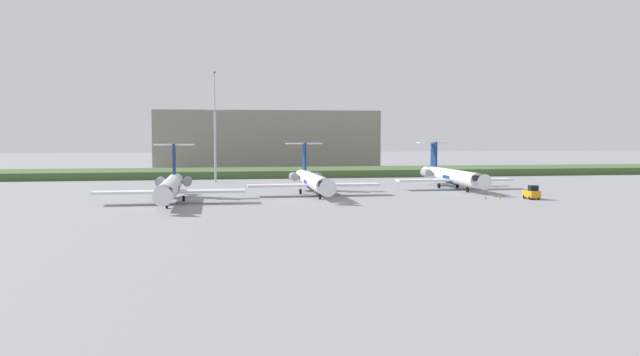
{
  "coord_description": "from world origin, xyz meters",
  "views": [
    {
      "loc": [
        -17.94,
        -97.58,
        10.62
      ],
      "look_at": [
        0.0,
        12.59,
        3.0
      ],
      "focal_mm": 36.27,
      "sensor_mm": 36.0,
      "label": 1
    }
  ],
  "objects_px": {
    "regional_jet_nearest": "(170,186)",
    "antenna_mast": "(215,137)",
    "safety_cone_front_marker": "(485,197)",
    "safety_cone_rear_marker": "(525,196)",
    "regional_jet_third": "(452,176)",
    "baggage_tug": "(532,193)",
    "safety_cone_mid_marker": "(499,197)",
    "regional_jet_second": "(313,180)"
  },
  "relations": [
    {
      "from": "regional_jet_second",
      "to": "baggage_tug",
      "type": "height_order",
      "value": "regional_jet_second"
    },
    {
      "from": "regional_jet_nearest",
      "to": "baggage_tug",
      "type": "xyz_separation_m",
      "value": [
        57.88,
        -3.94,
        -1.53
      ]
    },
    {
      "from": "safety_cone_front_marker",
      "to": "safety_cone_mid_marker",
      "type": "relative_size",
      "value": 1.0
    },
    {
      "from": "regional_jet_nearest",
      "to": "baggage_tug",
      "type": "height_order",
      "value": "regional_jet_nearest"
    },
    {
      "from": "safety_cone_front_marker",
      "to": "safety_cone_rear_marker",
      "type": "bearing_deg",
      "value": 2.46
    },
    {
      "from": "safety_cone_mid_marker",
      "to": "safety_cone_rear_marker",
      "type": "relative_size",
      "value": 1.0
    },
    {
      "from": "regional_jet_third",
      "to": "safety_cone_front_marker",
      "type": "distance_m",
      "value": 20.19
    },
    {
      "from": "regional_jet_second",
      "to": "safety_cone_mid_marker",
      "type": "height_order",
      "value": "regional_jet_second"
    },
    {
      "from": "regional_jet_second",
      "to": "safety_cone_front_marker",
      "type": "bearing_deg",
      "value": -23.77
    },
    {
      "from": "baggage_tug",
      "to": "safety_cone_rear_marker",
      "type": "height_order",
      "value": "baggage_tug"
    },
    {
      "from": "regional_jet_second",
      "to": "safety_cone_rear_marker",
      "type": "relative_size",
      "value": 56.36
    },
    {
      "from": "regional_jet_nearest",
      "to": "antenna_mast",
      "type": "height_order",
      "value": "antenna_mast"
    },
    {
      "from": "safety_cone_rear_marker",
      "to": "baggage_tug",
      "type": "bearing_deg",
      "value": -82.89
    },
    {
      "from": "regional_jet_nearest",
      "to": "baggage_tug",
      "type": "relative_size",
      "value": 9.69
    },
    {
      "from": "safety_cone_front_marker",
      "to": "safety_cone_rear_marker",
      "type": "xyz_separation_m",
      "value": [
        7.24,
        0.31,
        0.0
      ]
    },
    {
      "from": "regional_jet_second",
      "to": "antenna_mast",
      "type": "bearing_deg",
      "value": 117.16
    },
    {
      "from": "regional_jet_second",
      "to": "regional_jet_nearest",
      "type": "bearing_deg",
      "value": -158.63
    },
    {
      "from": "regional_jet_third",
      "to": "baggage_tug",
      "type": "bearing_deg",
      "value": -75.23
    },
    {
      "from": "regional_jet_third",
      "to": "baggage_tug",
      "type": "distance_m",
      "value": 22.16
    },
    {
      "from": "regional_jet_nearest",
      "to": "safety_cone_front_marker",
      "type": "xyz_separation_m",
      "value": [
        50.43,
        -2.54,
        -2.26
      ]
    },
    {
      "from": "regional_jet_second",
      "to": "regional_jet_third",
      "type": "height_order",
      "value": "same"
    },
    {
      "from": "regional_jet_nearest",
      "to": "regional_jet_second",
      "type": "relative_size",
      "value": 1.0
    },
    {
      "from": "safety_cone_front_marker",
      "to": "safety_cone_mid_marker",
      "type": "distance_m",
      "value": 2.59
    },
    {
      "from": "regional_jet_nearest",
      "to": "antenna_mast",
      "type": "bearing_deg",
      "value": 80.59
    },
    {
      "from": "antenna_mast",
      "to": "safety_cone_rear_marker",
      "type": "height_order",
      "value": "antenna_mast"
    },
    {
      "from": "regional_jet_nearest",
      "to": "regional_jet_third",
      "type": "height_order",
      "value": "same"
    },
    {
      "from": "regional_jet_second",
      "to": "regional_jet_third",
      "type": "bearing_deg",
      "value": 15.98
    },
    {
      "from": "regional_jet_second",
      "to": "antenna_mast",
      "type": "relative_size",
      "value": 1.28
    },
    {
      "from": "antenna_mast",
      "to": "safety_cone_mid_marker",
      "type": "height_order",
      "value": "antenna_mast"
    },
    {
      "from": "regional_jet_third",
      "to": "antenna_mast",
      "type": "xyz_separation_m",
      "value": [
        -45.31,
        24.41,
        7.53
      ]
    },
    {
      "from": "regional_jet_second",
      "to": "antenna_mast",
      "type": "xyz_separation_m",
      "value": [
        -16.72,
        32.59,
        7.53
      ]
    },
    {
      "from": "antenna_mast",
      "to": "baggage_tug",
      "type": "distance_m",
      "value": 69.1
    },
    {
      "from": "regional_jet_third",
      "to": "antenna_mast",
      "type": "distance_m",
      "value": 52.01
    },
    {
      "from": "antenna_mast",
      "to": "safety_cone_rear_marker",
      "type": "distance_m",
      "value": 67.92
    },
    {
      "from": "baggage_tug",
      "to": "safety_cone_front_marker",
      "type": "distance_m",
      "value": 7.62
    },
    {
      "from": "regional_jet_nearest",
      "to": "regional_jet_third",
      "type": "relative_size",
      "value": 1.0
    },
    {
      "from": "baggage_tug",
      "to": "safety_cone_mid_marker",
      "type": "height_order",
      "value": "baggage_tug"
    },
    {
      "from": "regional_jet_nearest",
      "to": "safety_cone_mid_marker",
      "type": "distance_m",
      "value": 53.11
    },
    {
      "from": "regional_jet_third",
      "to": "safety_cone_mid_marker",
      "type": "relative_size",
      "value": 56.36
    },
    {
      "from": "safety_cone_rear_marker",
      "to": "safety_cone_front_marker",
      "type": "bearing_deg",
      "value": -177.54
    },
    {
      "from": "baggage_tug",
      "to": "safety_cone_rear_marker",
      "type": "distance_m",
      "value": 1.87
    },
    {
      "from": "regional_jet_third",
      "to": "baggage_tug",
      "type": "height_order",
      "value": "regional_jet_third"
    }
  ]
}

